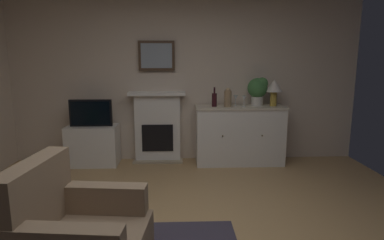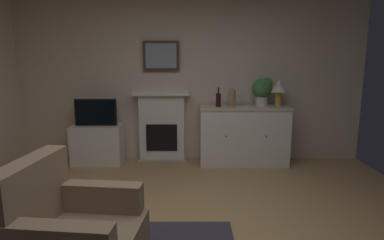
{
  "view_description": "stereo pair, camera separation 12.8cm",
  "coord_description": "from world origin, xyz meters",
  "px_view_note": "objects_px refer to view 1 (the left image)",
  "views": [
    {
      "loc": [
        -0.08,
        -2.43,
        1.58
      ],
      "look_at": [
        0.04,
        0.67,
        1.0
      ],
      "focal_mm": 30.17,
      "sensor_mm": 36.0,
      "label": 1
    },
    {
      "loc": [
        0.05,
        -2.44,
        1.58
      ],
      "look_at": [
        0.04,
        0.67,
        1.0
      ],
      "focal_mm": 30.17,
      "sensor_mm": 36.0,
      "label": 2
    }
  ],
  "objects_px": {
    "wine_glass_center": "(244,99)",
    "tv_cabinet": "(93,145)",
    "armchair": "(76,238)",
    "table_lamp": "(274,88)",
    "vase_decorative": "(228,97)",
    "wine_bottle": "(214,99)",
    "wine_glass_left": "(236,98)",
    "sideboard_cabinet": "(239,135)",
    "potted_plant_small": "(258,89)",
    "tv_set": "(91,113)",
    "framed_picture": "(157,56)",
    "fireplace_unit": "(158,127)"
  },
  "relations": [
    {
      "from": "fireplace_unit",
      "to": "tv_set",
      "type": "relative_size",
      "value": 1.77
    },
    {
      "from": "wine_bottle",
      "to": "potted_plant_small",
      "type": "xyz_separation_m",
      "value": [
        0.67,
        0.07,
        0.15
      ]
    },
    {
      "from": "framed_picture",
      "to": "armchair",
      "type": "xyz_separation_m",
      "value": [
        -0.37,
        -2.96,
        -1.26
      ]
    },
    {
      "from": "sideboard_cabinet",
      "to": "wine_glass_center",
      "type": "relative_size",
      "value": 8.19
    },
    {
      "from": "potted_plant_small",
      "to": "table_lamp",
      "type": "bearing_deg",
      "value": -11.22
    },
    {
      "from": "wine_glass_center",
      "to": "armchair",
      "type": "height_order",
      "value": "wine_glass_center"
    },
    {
      "from": "sideboard_cabinet",
      "to": "vase_decorative",
      "type": "xyz_separation_m",
      "value": [
        -0.2,
        -0.05,
        0.58
      ]
    },
    {
      "from": "fireplace_unit",
      "to": "tv_cabinet",
      "type": "distance_m",
      "value": 1.02
    },
    {
      "from": "tv_set",
      "to": "armchair",
      "type": "distance_m",
      "value": 2.83
    },
    {
      "from": "wine_glass_center",
      "to": "potted_plant_small",
      "type": "relative_size",
      "value": 0.38
    },
    {
      "from": "tv_cabinet",
      "to": "armchair",
      "type": "xyz_separation_m",
      "value": [
        0.6,
        -2.75,
        0.08
      ]
    },
    {
      "from": "fireplace_unit",
      "to": "vase_decorative",
      "type": "height_order",
      "value": "vase_decorative"
    },
    {
      "from": "table_lamp",
      "to": "framed_picture",
      "type": "bearing_deg",
      "value": 172.81
    },
    {
      "from": "sideboard_cabinet",
      "to": "wine_glass_center",
      "type": "distance_m",
      "value": 0.57
    },
    {
      "from": "sideboard_cabinet",
      "to": "wine_glass_center",
      "type": "height_order",
      "value": "wine_glass_center"
    },
    {
      "from": "fireplace_unit",
      "to": "tv_cabinet",
      "type": "relative_size",
      "value": 1.47
    },
    {
      "from": "table_lamp",
      "to": "sideboard_cabinet",
      "type": "bearing_deg",
      "value": -180.0
    },
    {
      "from": "table_lamp",
      "to": "vase_decorative",
      "type": "bearing_deg",
      "value": -175.92
    },
    {
      "from": "framed_picture",
      "to": "vase_decorative",
      "type": "height_order",
      "value": "framed_picture"
    },
    {
      "from": "wine_glass_center",
      "to": "tv_cabinet",
      "type": "xyz_separation_m",
      "value": [
        -2.28,
        0.07,
        -0.71
      ]
    },
    {
      "from": "tv_set",
      "to": "framed_picture",
      "type": "bearing_deg",
      "value": 13.31
    },
    {
      "from": "wine_glass_center",
      "to": "vase_decorative",
      "type": "xyz_separation_m",
      "value": [
        -0.24,
        0.01,
        0.02
      ]
    },
    {
      "from": "table_lamp",
      "to": "wine_glass_center",
      "type": "xyz_separation_m",
      "value": [
        -0.46,
        -0.06,
        -0.16
      ]
    },
    {
      "from": "vase_decorative",
      "to": "framed_picture",
      "type": "bearing_deg",
      "value": 165.62
    },
    {
      "from": "framed_picture",
      "to": "table_lamp",
      "type": "relative_size",
      "value": 1.38
    },
    {
      "from": "table_lamp",
      "to": "wine_glass_left",
      "type": "height_order",
      "value": "table_lamp"
    },
    {
      "from": "tv_cabinet",
      "to": "potted_plant_small",
      "type": "xyz_separation_m",
      "value": [
        2.51,
        0.03,
        0.85
      ]
    },
    {
      "from": "wine_glass_left",
      "to": "tv_set",
      "type": "height_order",
      "value": "wine_glass_left"
    },
    {
      "from": "vase_decorative",
      "to": "tv_set",
      "type": "relative_size",
      "value": 0.45
    },
    {
      "from": "wine_glass_center",
      "to": "potted_plant_small",
      "type": "distance_m",
      "value": 0.29
    },
    {
      "from": "sideboard_cabinet",
      "to": "tv_cabinet",
      "type": "distance_m",
      "value": 2.24
    },
    {
      "from": "vase_decorative",
      "to": "armchair",
      "type": "height_order",
      "value": "vase_decorative"
    },
    {
      "from": "sideboard_cabinet",
      "to": "table_lamp",
      "type": "distance_m",
      "value": 0.88
    },
    {
      "from": "fireplace_unit",
      "to": "framed_picture",
      "type": "bearing_deg",
      "value": 90.0
    },
    {
      "from": "wine_glass_left",
      "to": "potted_plant_small",
      "type": "xyz_separation_m",
      "value": [
        0.34,
        0.01,
        0.13
      ]
    },
    {
      "from": "sideboard_cabinet",
      "to": "potted_plant_small",
      "type": "height_order",
      "value": "potted_plant_small"
    },
    {
      "from": "vase_decorative",
      "to": "table_lamp",
      "type": "bearing_deg",
      "value": 4.08
    },
    {
      "from": "sideboard_cabinet",
      "to": "wine_glass_center",
      "type": "xyz_separation_m",
      "value": [
        0.04,
        -0.06,
        0.57
      ]
    },
    {
      "from": "tv_set",
      "to": "fireplace_unit",
      "type": "bearing_deg",
      "value": 10.77
    },
    {
      "from": "wine_bottle",
      "to": "tv_cabinet",
      "type": "height_order",
      "value": "wine_bottle"
    },
    {
      "from": "tv_set",
      "to": "vase_decorative",
      "type": "bearing_deg",
      "value": -1.18
    },
    {
      "from": "framed_picture",
      "to": "wine_glass_center",
      "type": "height_order",
      "value": "framed_picture"
    },
    {
      "from": "table_lamp",
      "to": "wine_bottle",
      "type": "relative_size",
      "value": 1.38
    },
    {
      "from": "vase_decorative",
      "to": "armchair",
      "type": "bearing_deg",
      "value": -118.07
    },
    {
      "from": "tv_cabinet",
      "to": "armchair",
      "type": "relative_size",
      "value": 0.82
    },
    {
      "from": "fireplace_unit",
      "to": "framed_picture",
      "type": "distance_m",
      "value": 1.1
    },
    {
      "from": "wine_bottle",
      "to": "armchair",
      "type": "bearing_deg",
      "value": -114.44
    },
    {
      "from": "fireplace_unit",
      "to": "wine_glass_center",
      "type": "height_order",
      "value": "fireplace_unit"
    },
    {
      "from": "wine_bottle",
      "to": "armchair",
      "type": "height_order",
      "value": "wine_bottle"
    },
    {
      "from": "wine_glass_left",
      "to": "vase_decorative",
      "type": "xyz_separation_m",
      "value": [
        -0.13,
        -0.09,
        0.02
      ]
    }
  ]
}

